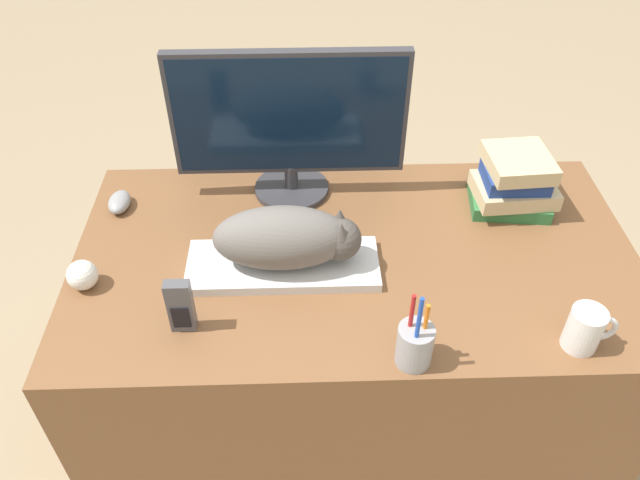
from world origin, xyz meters
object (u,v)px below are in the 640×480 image
object	(u,v)px
keyboard	(283,265)
cat	(290,238)
phone	(181,306)
book_stack	(514,183)
computer_mouse	(119,202)
pen_cup	(415,344)
coffee_mug	(586,329)
baseball	(82,275)
monitor	(289,121)

from	to	relation	value
keyboard	cat	bearing A→B (deg)	0.00
phone	book_stack	distance (m)	0.91
computer_mouse	pen_cup	world-z (taller)	pen_cup
coffee_mug	baseball	world-z (taller)	coffee_mug
keyboard	coffee_mug	distance (m)	0.68
keyboard	phone	distance (m)	0.28
book_stack	phone	bearing A→B (deg)	-153.87
pen_cup	phone	size ratio (longest dim) A/B	1.52
keyboard	computer_mouse	world-z (taller)	computer_mouse
book_stack	cat	bearing A→B (deg)	-158.98
keyboard	cat	size ratio (longest dim) A/B	1.33
cat	monitor	world-z (taller)	monitor
keyboard	coffee_mug	size ratio (longest dim) A/B	4.22
baseball	monitor	bearing A→B (deg)	36.22
cat	computer_mouse	size ratio (longest dim) A/B	3.67
coffee_mug	pen_cup	size ratio (longest dim) A/B	0.53
keyboard	computer_mouse	bearing A→B (deg)	150.31
baseball	phone	xyz separation A→B (m)	(0.25, -0.13, 0.03)
cat	pen_cup	distance (m)	0.38
keyboard	coffee_mug	xyz separation A→B (m)	(0.63, -0.25, 0.04)
computer_mouse	baseball	size ratio (longest dim) A/B	1.32
computer_mouse	phone	world-z (taller)	phone
keyboard	phone	size ratio (longest dim) A/B	3.38
baseball	cat	bearing A→B (deg)	4.97
monitor	phone	xyz separation A→B (m)	(-0.23, -0.48, -0.16)
keyboard	monitor	distance (m)	0.38
coffee_mug	baseball	bearing A→B (deg)	169.16
keyboard	monitor	size ratio (longest dim) A/B	0.76
monitor	baseball	xyz separation A→B (m)	(-0.48, -0.35, -0.19)
computer_mouse	coffee_mug	xyz separation A→B (m)	(1.07, -0.50, 0.03)
monitor	computer_mouse	world-z (taller)	monitor
cat	book_stack	bearing A→B (deg)	21.02
cat	pen_cup	size ratio (longest dim) A/B	1.68
pen_cup	phone	xyz separation A→B (m)	(-0.48, 0.11, 0.01)
pen_cup	baseball	xyz separation A→B (m)	(-0.73, 0.24, -0.02)
coffee_mug	book_stack	bearing A→B (deg)	93.46
pen_cup	book_stack	xyz separation A→B (m)	(0.33, 0.50, 0.02)
monitor	computer_mouse	xyz separation A→B (m)	(-0.46, -0.06, -0.20)
monitor	book_stack	distance (m)	0.61
computer_mouse	book_stack	distance (m)	1.04
pen_cup	phone	world-z (taller)	pen_cup
keyboard	book_stack	bearing A→B (deg)	20.43
monitor	cat	bearing A→B (deg)	-90.35
keyboard	monitor	bearing A→B (deg)	86.29
pen_cup	monitor	bearing A→B (deg)	113.04
keyboard	coffee_mug	bearing A→B (deg)	-21.64
keyboard	baseball	world-z (taller)	baseball
cat	book_stack	size ratio (longest dim) A/B	1.57
cat	keyboard	bearing A→B (deg)	180.00
cat	computer_mouse	xyz separation A→B (m)	(-0.46, 0.25, -0.08)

